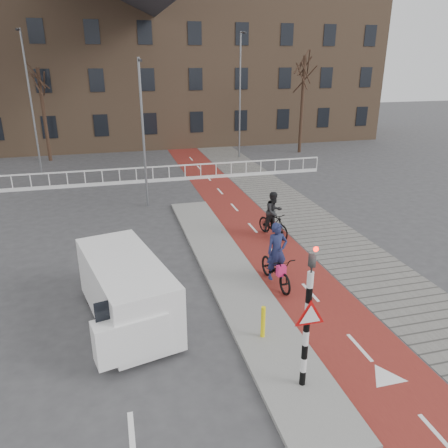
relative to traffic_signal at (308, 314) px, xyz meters
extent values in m
plane|color=#38383A|center=(0.60, 2.02, -1.99)|extent=(120.00, 120.00, 0.00)
cube|color=maroon|center=(2.10, 12.02, -1.98)|extent=(2.50, 60.00, 0.01)
cube|color=slate|center=(4.90, 12.02, -1.98)|extent=(3.00, 60.00, 0.01)
cube|color=gray|center=(-0.10, 6.02, -1.93)|extent=(1.80, 16.00, 0.12)
cylinder|color=black|center=(0.00, 0.02, -0.43)|extent=(0.14, 0.14, 2.88)
imported|color=black|center=(0.00, 0.02, 1.41)|extent=(0.13, 0.16, 0.80)
cylinder|color=#FF0C05|center=(0.00, -0.12, 1.59)|extent=(0.11, 0.02, 0.11)
cylinder|color=yellow|center=(-0.27, 2.00, -1.42)|extent=(0.12, 0.12, 0.91)
imported|color=black|center=(1.19, 4.83, -1.42)|extent=(0.92, 2.19, 1.12)
imported|color=#1C2248|center=(1.19, 4.83, -0.76)|extent=(0.75, 0.53, 1.96)
cube|color=#E11F65|center=(1.15, 4.28, -1.20)|extent=(0.30, 0.21, 0.35)
imported|color=black|center=(2.62, 8.86, -1.43)|extent=(1.13, 1.91, 1.11)
imported|color=black|center=(2.62, 8.86, -0.87)|extent=(1.02, 0.91, 1.74)
cube|color=white|center=(-3.72, 3.88, -0.96)|extent=(2.76, 4.75, 1.78)
cube|color=#20964E|center=(-4.62, 3.88, -1.06)|extent=(0.67, 2.78, 0.55)
cube|color=#20964E|center=(-2.81, 3.88, -1.06)|extent=(0.67, 2.78, 0.55)
cube|color=black|center=(-3.72, 2.00, -0.56)|extent=(1.57, 0.42, 0.90)
cylinder|color=black|center=(-4.11, 2.23, -1.68)|extent=(0.36, 0.66, 0.62)
cylinder|color=black|center=(-2.63, 2.58, -1.68)|extent=(0.36, 0.66, 0.62)
cylinder|color=black|center=(-4.80, 5.18, -1.68)|extent=(0.36, 0.66, 0.62)
cylinder|color=black|center=(-3.33, 5.53, -1.68)|extent=(0.36, 0.66, 0.62)
cube|color=silver|center=(-4.40, 19.02, -1.04)|extent=(28.00, 0.08, 0.08)
cube|color=silver|center=(-4.40, 19.02, -1.89)|extent=(28.00, 0.10, 0.20)
cube|color=#7F6047|center=(-2.40, 34.02, 4.01)|extent=(46.00, 10.00, 12.00)
cylinder|color=black|center=(-8.19, 27.15, 1.29)|extent=(0.25, 0.25, 6.57)
cylinder|color=black|center=(11.12, 25.29, 1.70)|extent=(0.25, 0.25, 7.37)
cylinder|color=slate|center=(-2.17, 14.38, 1.62)|extent=(0.12, 0.12, 7.22)
cylinder|color=slate|center=(-8.29, 22.80, 2.43)|extent=(0.12, 0.12, 8.84)
cylinder|color=slate|center=(5.82, 24.68, 2.49)|extent=(0.12, 0.12, 8.96)
camera|label=1|loc=(-3.80, -7.36, 5.15)|focal=35.00mm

